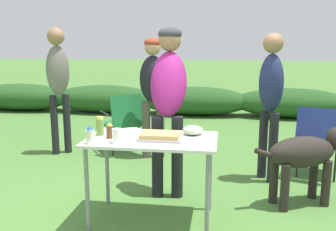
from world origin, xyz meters
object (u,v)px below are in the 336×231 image
Objects in this scene: food_tray at (160,136)px; camp_chair_near_hedge at (123,120)px; standing_person_in_dark_puffer at (153,85)px; folding_table at (152,147)px; standing_person_with_beanie at (271,92)px; paper_cup_stack at (117,136)px; relish_jar at (100,126)px; beer_bottle at (110,130)px; plate_stack at (130,131)px; dog at (308,154)px; standing_person_in_olive_jacket at (169,90)px; mayo_bottle at (90,135)px; mixing_bowl at (193,130)px; standing_person_in_red_jacket at (58,77)px; camp_chair_green_behind_table at (318,138)px.

food_tray is 2.21m from camp_chair_near_hedge.
folding_table is at bearing -93.34° from standing_person_in_dark_puffer.
standing_person_with_beanie is 1.03× the size of standing_person_in_dark_puffer.
paper_cup_stack is (-0.25, -0.19, 0.13)m from folding_table.
relish_jar is 0.14m from beer_bottle.
plate_stack is 0.21× the size of dog.
standing_person_in_olive_jacket is at bearing 85.62° from folding_table.
mayo_bottle is 0.18× the size of camp_chair_near_hedge.
food_tray is 1.88m from standing_person_in_dark_puffer.
mixing_bowl is at bearing 32.22° from paper_cup_stack.
folding_table is 0.54m from mayo_bottle.
standing_person_in_olive_jacket is (-0.03, 0.67, 0.30)m from food_tray.
paper_cup_stack is 1.92m from standing_person_with_beanie.
mixing_bowl is 0.81m from relish_jar.
beer_bottle is 2.11m from camp_chair_near_hedge.
folding_table is at bearing 36.97° from paper_cup_stack.
standing_person_in_red_jacket reaches higher than food_tray.
beer_bottle is at bearing -83.24° from standing_person_with_beanie.
standing_person_in_dark_puffer is at bearing 100.28° from folding_table.
food_tray is 1.58m from standing_person_with_beanie.
mixing_bowl is at bearing -122.38° from camp_chair_green_behind_table.
mayo_bottle is 2.05m from standing_person_in_dark_puffer.
folding_table is 5.94× the size of mixing_bowl.
relish_jar is 0.10× the size of standing_person_in_dark_puffer.
dog is at bearing 15.11° from relish_jar.
standing_person_in_red_jacket is 3.41m from camp_chair_green_behind_table.
standing_person_in_olive_jacket reaches higher than folding_table.
paper_cup_stack is at bearing -46.19° from relish_jar.
standing_person_in_olive_jacket is 1.69m from camp_chair_near_hedge.
standing_person_in_dark_puffer is (-0.33, 1.80, 0.33)m from folding_table.
camp_chair_near_hedge is at bearing -177.72° from camp_chair_green_behind_table.
standing_person_with_beanie is (1.33, 0.99, 0.26)m from plate_stack.
plate_stack is 1.18× the size of mixing_bowl.
food_tray is at bearing -102.71° from camp_chair_near_hedge.
camp_chair_green_behind_table is at bearing 40.05° from food_tray.
camp_chair_green_behind_table is (2.14, 1.57, -0.34)m from mayo_bottle.
mixing_bowl reaches higher than dog.
food_tray is 2.12m from camp_chair_green_behind_table.
dog is (1.73, -1.25, -0.49)m from standing_person_in_dark_puffer.
mixing_bowl is at bearing 38.62° from food_tray.
standing_person_in_olive_jacket is at bearing -140.19° from camp_chair_green_behind_table.
camp_chair_near_hedge is at bearing 98.55° from mayo_bottle.
dog is at bearing -92.66° from camp_chair_green_behind_table.
mayo_bottle is (-0.46, -0.24, 0.15)m from folding_table.
standing_person_with_beanie reaches higher than folding_table.
food_tray is at bearing -73.81° from standing_person_with_beanie.
camp_chair_green_behind_table is at bearing 36.27° from mayo_bottle.
mayo_bottle is at bearing -95.64° from standing_person_in_red_jacket.
camp_chair_near_hedge is at bearing 99.45° from relish_jar.
standing_person_with_beanie is 0.85m from dog.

